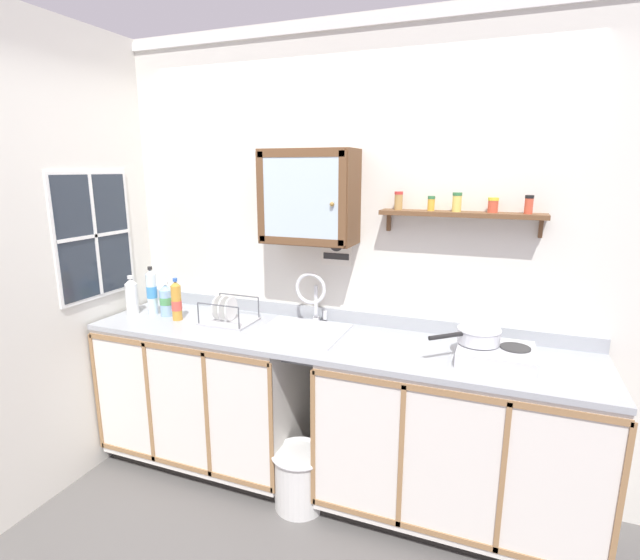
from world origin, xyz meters
TOP-DOWN VIEW (x-y plane):
  - floor at (0.00, 0.00)m, footprint 5.91×5.91m
  - back_wall at (0.00, 0.61)m, footprint 3.51×0.07m
  - side_wall_left at (-1.48, -0.31)m, footprint 0.05×3.38m
  - lower_cabinet_run at (-0.82, 0.28)m, footprint 1.26×0.62m
  - lower_cabinet_run_right at (0.74, 0.28)m, footprint 1.41×0.62m
  - countertop at (0.00, 0.28)m, footprint 2.87×0.64m
  - backsplash at (0.00, 0.57)m, footprint 2.87×0.02m
  - sink at (-0.16, 0.32)m, footprint 0.49×0.48m
  - hot_plate_stove at (0.90, 0.27)m, footprint 0.36×0.32m
  - saucepan at (0.81, 0.29)m, footprint 0.33×0.31m
  - bottle_opaque_white_0 at (-1.34, 0.24)m, footprint 0.08×0.08m
  - bottle_water_blue_1 at (-1.10, 0.29)m, footprint 0.08×0.08m
  - bottle_water_clear_2 at (-1.20, 0.28)m, footprint 0.07×0.07m
  - bottle_juice_amber_3 at (-0.98, 0.24)m, footprint 0.06×0.06m
  - dish_rack at (-0.66, 0.32)m, footprint 0.31×0.26m
  - wall_cabinet at (-0.17, 0.45)m, footprint 0.54×0.28m
  - spice_shelf at (0.66, 0.52)m, footprint 0.85×0.14m
  - warning_sign at (-0.05, 0.58)m, footprint 0.19×0.01m
  - window at (-1.45, 0.09)m, footprint 0.03×0.58m
  - trash_bin at (-0.08, 0.06)m, footprint 0.32×0.32m

SIDE VIEW (x-z plane):
  - floor at x=0.00m, z-range 0.00..0.00m
  - trash_bin at x=-0.08m, z-range 0.01..0.35m
  - lower_cabinet_run_right at x=0.74m, z-range 0.00..0.93m
  - lower_cabinet_run at x=-0.82m, z-range 0.00..0.93m
  - countertop at x=0.00m, z-range 0.92..0.95m
  - sink at x=-0.16m, z-range 0.72..1.16m
  - hot_plate_stove at x=0.90m, z-range 0.95..1.03m
  - dish_rack at x=-0.66m, z-range 0.91..1.07m
  - backsplash at x=0.00m, z-range 0.95..1.03m
  - bottle_water_blue_1 at x=-1.10m, z-range 0.94..1.17m
  - bottle_opaque_white_0 at x=-1.34m, z-range 0.94..1.19m
  - saucepan at x=0.81m, z-range 1.03..1.11m
  - bottle_juice_amber_3 at x=-0.98m, z-range 0.94..1.20m
  - bottle_water_clear_2 at x=-1.20m, z-range 0.94..1.26m
  - side_wall_left at x=-1.48m, z-range 0.00..2.69m
  - back_wall at x=0.00m, z-range 0.01..2.70m
  - warning_sign at x=-0.05m, z-range 1.30..1.51m
  - window at x=-1.45m, z-range 1.09..1.87m
  - spice_shelf at x=0.66m, z-range 1.54..1.77m
  - wall_cabinet at x=-0.17m, z-range 1.45..1.99m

